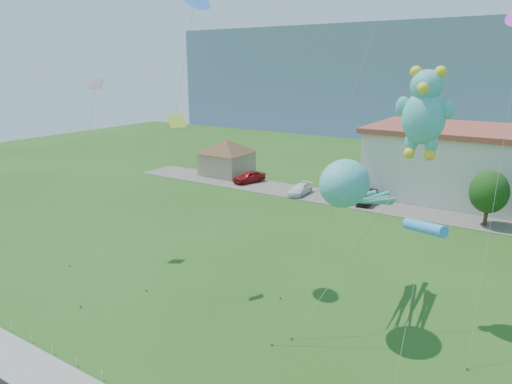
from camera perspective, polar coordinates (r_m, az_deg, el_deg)
parking_strip at (r=52.57m, az=15.96°, el=-1.72°), size 70.00×6.00×0.06m
hill_ridge at (r=134.19m, az=27.37°, el=12.72°), size 160.00×50.00×25.00m
pavilion at (r=64.96m, az=-3.69°, el=4.79°), size 9.20×9.20×5.00m
tree_near at (r=49.01m, az=27.12°, el=-0.01°), size 3.60×3.60×5.47m
parked_car_red at (r=60.60m, az=-0.87°, el=1.93°), size 3.28×4.93×1.56m
parked_car_white at (r=55.22m, az=5.54°, el=0.34°), size 1.83×4.32×1.24m
parked_car_blue at (r=53.95m, az=10.85°, el=-0.11°), size 2.80×4.61×1.47m
parked_car_black at (r=52.99m, az=13.66°, el=-0.53°), size 2.06×4.77×1.53m
octopus_kite at (r=27.12m, az=11.96°, el=0.07°), size 3.56×11.02×10.10m
teddy_bear_kite at (r=27.71m, az=20.28°, el=9.50°), size 6.27×7.77×15.05m
small_kite_blue at (r=32.59m, az=-7.87°, el=21.99°), size 1.94×5.73×19.99m
small_kite_yellow at (r=30.70m, az=-11.25°, el=6.02°), size 3.76×7.23×11.95m
small_kite_black at (r=38.37m, az=-19.83°, el=10.06°), size 1.29×5.08×14.12m
small_kite_cyan at (r=20.53m, az=20.28°, el=-4.36°), size 0.50×4.85×8.91m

